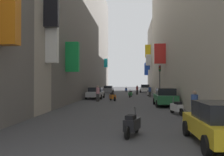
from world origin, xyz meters
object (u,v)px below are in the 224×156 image
scooter_white (177,107)px  pedestrian_mid_street (137,90)px  parked_car_green (165,97)px  parked_car_white (145,88)px  pedestrian_near_left (150,92)px  pedestrian_near_right (195,106)px  traffic_light_near_corner (160,76)px  scooter_blue (126,90)px  parked_car_silver (95,93)px  parked_car_yellow (222,123)px  parked_car_grey (108,89)px  scooter_silver (149,93)px  scooter_black (132,124)px  pedestrian_crossing (98,94)px  scooter_orange (113,97)px  scooter_green (130,94)px

scooter_white → pedestrian_mid_street: pedestrian_mid_street is taller
parked_car_green → parked_car_white: bearing=90.5°
scooter_white → pedestrian_near_left: pedestrian_near_left is taller
pedestrian_near_right → traffic_light_near_corner: bearing=89.5°
parked_car_green → pedestrian_near_left: bearing=92.0°
pedestrian_near_left → scooter_blue: bearing=101.3°
parked_car_silver → traffic_light_near_corner: (8.25, 1.05, 2.14)m
parked_car_silver → parked_car_yellow: 24.05m
parked_car_grey → pedestrian_mid_street: 7.81m
scooter_silver → pedestrian_mid_street: size_ratio=1.24×
parked_car_green → traffic_light_near_corner: size_ratio=0.96×
scooter_black → pedestrian_near_right: pedestrian_near_right is taller
scooter_blue → scooter_black: bearing=-88.5°
pedestrian_near_right → traffic_light_near_corner: traffic_light_near_corner is taller
pedestrian_crossing → parked_car_yellow: bearing=-69.7°
scooter_white → traffic_light_near_corner: traffic_light_near_corner is taller
parked_car_yellow → scooter_orange: size_ratio=2.19×
pedestrian_crossing → traffic_light_near_corner: size_ratio=0.41×
parked_car_grey → pedestrian_crossing: size_ratio=2.30×
parked_car_silver → parked_car_grey: 16.01m
scooter_silver → parked_car_white: bearing=89.4°
scooter_white → pedestrian_crossing: (-6.61, 10.27, 0.40)m
parked_car_green → scooter_blue: bearing=97.6°
parked_car_grey → scooter_white: bearing=-76.6°
scooter_black → parked_car_white: bearing=86.2°
parked_car_silver → parked_car_white: (7.30, 18.80, 0.06)m
parked_car_grey → scooter_white: (7.38, -30.88, -0.26)m
traffic_light_near_corner → parked_car_yellow: bearing=-91.4°
scooter_silver → scooter_orange: (-4.69, -8.67, 0.00)m
parked_car_silver → parked_car_green: parked_car_green is taller
parked_car_white → pedestrian_near_left: bearing=-90.7°
scooter_silver → pedestrian_near_right: (0.92, -22.47, 0.36)m
scooter_green → pedestrian_near_left: bearing=3.3°
scooter_green → scooter_black: same height
traffic_light_near_corner → scooter_white: bearing=-92.6°
parked_car_white → pedestrian_near_left: size_ratio=2.52×
parked_car_grey → parked_car_white: parked_car_white is taller
parked_car_green → traffic_light_near_corner: bearing=86.2°
parked_car_yellow → scooter_silver: size_ratio=2.11×
pedestrian_near_left → pedestrian_mid_street: bearing=102.5°
pedestrian_mid_street → scooter_black: bearing=-91.7°
pedestrian_crossing → traffic_light_near_corner: traffic_light_near_corner is taller
parked_car_silver → scooter_silver: size_ratio=2.32×
parked_car_grey → parked_car_yellow: size_ratio=0.98×
parked_car_grey → pedestrian_crossing: (0.77, -20.61, 0.14)m
scooter_blue → pedestrian_near_left: pedestrian_near_left is taller
scooter_orange → parked_car_grey: bearing=96.7°
parked_car_green → scooter_green: parked_car_green is taller
scooter_orange → scooter_green: bearing=73.5°
parked_car_silver → parked_car_grey: parked_car_silver is taller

